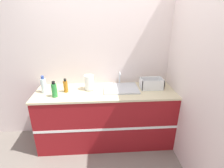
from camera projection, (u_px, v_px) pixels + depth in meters
name	position (u px, v px, depth m)	size (l,w,h in m)	color
ground_plane	(107.00, 153.00, 2.69)	(12.00, 12.00, 0.00)	slate
wall_back	(105.00, 60.00, 2.83)	(4.49, 0.06, 2.60)	silver
wall_right	(178.00, 65.00, 2.57)	(0.06, 2.65, 2.60)	silver
counter_cabinet	(106.00, 116.00, 2.82)	(2.11, 0.67, 0.91)	maroon
sink	(121.00, 88.00, 2.71)	(0.53, 0.43, 0.22)	silver
paper_towel_roll	(89.00, 82.00, 2.64)	(0.14, 0.14, 0.23)	#4C4C51
dish_rack	(151.00, 85.00, 2.71)	(0.34, 0.20, 0.16)	white
bottle_green	(54.00, 90.00, 2.42)	(0.08, 0.08, 0.23)	#2D8C3D
bottle_clear	(44.00, 85.00, 2.55)	(0.07, 0.07, 0.26)	silver
bottle_amber	(66.00, 86.00, 2.57)	(0.06, 0.06, 0.21)	#B26B19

